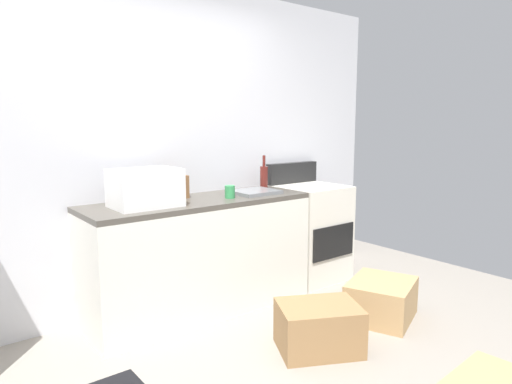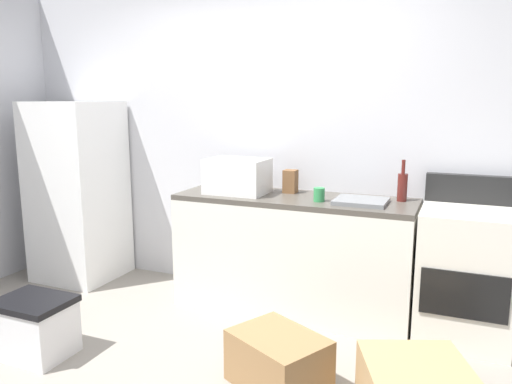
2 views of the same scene
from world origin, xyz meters
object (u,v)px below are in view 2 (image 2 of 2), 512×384
at_px(wine_bottle, 402,186).
at_px(storage_bin, 35,327).
at_px(microwave, 237,176).
at_px(cardboard_box_small, 278,361).
at_px(coffee_mug, 319,195).
at_px(knife_block, 290,181).
at_px(stove_oven, 464,273).
at_px(refrigerator, 78,191).

height_order(wine_bottle, storage_bin, wine_bottle).
relative_size(microwave, cardboard_box_small, 0.88).
bearing_deg(microwave, cardboard_box_small, -54.57).
bearing_deg(storage_bin, cardboard_box_small, 9.91).
relative_size(microwave, storage_bin, 1.00).
relative_size(coffee_mug, knife_block, 0.56).
distance_m(microwave, knife_block, 0.42).
height_order(stove_oven, knife_block, stove_oven).
bearing_deg(refrigerator, wine_bottle, 3.90).
bearing_deg(coffee_mug, knife_block, 140.95).
bearing_deg(knife_block, microwave, -155.15).
bearing_deg(storage_bin, coffee_mug, 38.86).
bearing_deg(refrigerator, microwave, 0.61).
xyz_separation_m(knife_block, cardboard_box_small, (0.35, -1.19, -0.83)).
xyz_separation_m(refrigerator, wine_bottle, (2.82, 0.19, 0.21)).
height_order(microwave, storage_bin, microwave).
bearing_deg(refrigerator, coffee_mug, -1.34).
height_order(stove_oven, cardboard_box_small, stove_oven).
bearing_deg(wine_bottle, cardboard_box_small, -112.86).
bearing_deg(microwave, wine_bottle, 8.13).
height_order(refrigerator, wine_bottle, refrigerator).
bearing_deg(storage_bin, knife_block, 50.41).
xyz_separation_m(stove_oven, microwave, (-1.68, -0.04, 0.57)).
bearing_deg(cardboard_box_small, stove_oven, 47.85).
bearing_deg(stove_oven, microwave, -178.70).
relative_size(wine_bottle, cardboard_box_small, 0.57).
relative_size(wine_bottle, coffee_mug, 3.00).
distance_m(refrigerator, cardboard_box_small, 2.60).
distance_m(stove_oven, cardboard_box_small, 1.46).
xyz_separation_m(microwave, wine_bottle, (1.22, 0.17, -0.03)).
xyz_separation_m(wine_bottle, coffee_mug, (-0.55, -0.25, -0.06)).
height_order(stove_oven, wine_bottle, wine_bottle).
relative_size(refrigerator, knife_block, 8.92).
height_order(wine_bottle, knife_block, wine_bottle).
bearing_deg(refrigerator, cardboard_box_small, -23.33).
bearing_deg(microwave, coffee_mug, -5.91).
distance_m(refrigerator, stove_oven, 3.29).
xyz_separation_m(microwave, knife_block, (0.38, 0.17, -0.05)).
bearing_deg(refrigerator, knife_block, 5.55).
distance_m(coffee_mug, cardboard_box_small, 1.24).
height_order(cardboard_box_small, storage_bin, storage_bin).
xyz_separation_m(coffee_mug, knife_block, (-0.30, 0.24, 0.04)).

